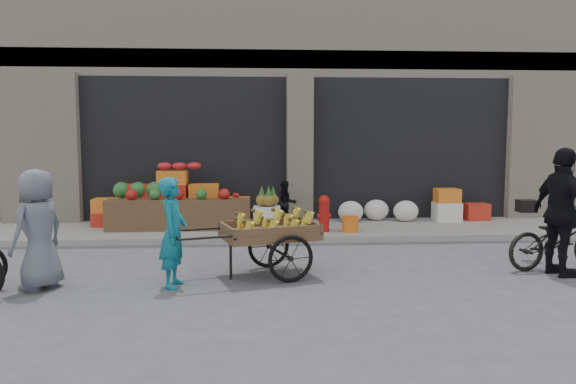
{
  "coord_description": "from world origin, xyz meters",
  "views": [
    {
      "loc": [
        -1.05,
        -7.07,
        2.01
      ],
      "look_at": [
        -0.48,
        1.59,
        1.1
      ],
      "focal_mm": 35.0,
      "sensor_mm": 36.0,
      "label": 1
    }
  ],
  "objects": [
    {
      "name": "seated_person",
      "position": [
        -0.35,
        4.2,
        0.58
      ],
      "size": [
        0.51,
        0.43,
        0.93
      ],
      "primitive_type": "imported",
      "rotation": [
        0.0,
        0.0,
        0.17
      ],
      "color": "black",
      "rests_on": "sidewalk"
    },
    {
      "name": "vendor_woman",
      "position": [
        -2.07,
        0.23,
        0.72
      ],
      "size": [
        0.41,
        0.57,
        1.44
      ],
      "primitive_type": "imported",
      "rotation": [
        0.0,
        0.0,
        1.45
      ],
      "color": "#106A7F",
      "rests_on": "ground"
    },
    {
      "name": "pineapple_bin",
      "position": [
        -0.75,
        3.6,
        0.37
      ],
      "size": [
        0.52,
        0.52,
        0.5
      ],
      "primitive_type": "cylinder",
      "color": "silver",
      "rests_on": "sidewalk"
    },
    {
      "name": "cyclist",
      "position": [
        3.31,
        0.45,
        0.91
      ],
      "size": [
        0.64,
        1.13,
        1.82
      ],
      "primitive_type": "imported",
      "rotation": [
        0.0,
        0.0,
        1.77
      ],
      "color": "black",
      "rests_on": "ground"
    },
    {
      "name": "building",
      "position": [
        0.0,
        8.03,
        3.37
      ],
      "size": [
        14.0,
        6.45,
        7.0
      ],
      "color": "beige",
      "rests_on": "ground"
    },
    {
      "name": "orange_bucket",
      "position": [
        0.85,
        3.5,
        0.27
      ],
      "size": [
        0.32,
        0.32,
        0.3
      ],
      "primitive_type": "cylinder",
      "color": "orange",
      "rests_on": "sidewalk"
    },
    {
      "name": "fruit_display",
      "position": [
        -2.48,
        4.38,
        0.67
      ],
      "size": [
        3.1,
        1.12,
        1.24
      ],
      "color": "red",
      "rests_on": "sidewalk"
    },
    {
      "name": "fire_hydrant",
      "position": [
        0.35,
        3.55,
        0.5
      ],
      "size": [
        0.22,
        0.22,
        0.71
      ],
      "color": "#A5140F",
      "rests_on": "sidewalk"
    },
    {
      "name": "bicycle",
      "position": [
        3.51,
        0.85,
        0.45
      ],
      "size": [
        1.8,
        0.92,
        0.9
      ],
      "primitive_type": "imported",
      "rotation": [
        0.0,
        0.0,
        1.77
      ],
      "color": "black",
      "rests_on": "ground"
    },
    {
      "name": "banana_cart",
      "position": [
        -0.84,
        0.71,
        0.67
      ],
      "size": [
        2.35,
        1.46,
        0.92
      ],
      "rotation": [
        0.0,
        0.0,
        0.3
      ],
      "color": "brown",
      "rests_on": "ground"
    },
    {
      "name": "sidewalk",
      "position": [
        0.0,
        4.1,
        0.06
      ],
      "size": [
        18.0,
        2.2,
        0.12
      ],
      "primitive_type": "cube",
      "color": "gray",
      "rests_on": "ground"
    },
    {
      "name": "ground",
      "position": [
        0.0,
        0.0,
        0.0
      ],
      "size": [
        80.0,
        80.0,
        0.0
      ],
      "primitive_type": "plane",
      "color": "#424244",
      "rests_on": "ground"
    },
    {
      "name": "right_bay_goods",
      "position": [
        2.61,
        4.7,
        0.41
      ],
      "size": [
        3.35,
        0.6,
        0.7
      ],
      "color": "silver",
      "rests_on": "sidewalk"
    },
    {
      "name": "vendor_grey",
      "position": [
        -3.79,
        0.25,
        0.78
      ],
      "size": [
        0.8,
        0.91,
        1.56
      ],
      "primitive_type": "imported",
      "rotation": [
        0.0,
        0.0,
        -2.06
      ],
      "color": "slate",
      "rests_on": "ground"
    }
  ]
}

